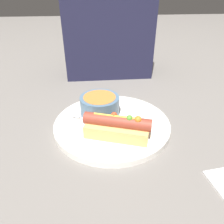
% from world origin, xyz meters
% --- Properties ---
extents(ground_plane, '(4.00, 4.00, 0.00)m').
position_xyz_m(ground_plane, '(0.00, 0.00, 0.00)').
color(ground_plane, slate).
extents(dinner_plate, '(0.29, 0.29, 0.02)m').
position_xyz_m(dinner_plate, '(0.00, 0.00, 0.01)').
color(dinner_plate, white).
rests_on(dinner_plate, ground_plane).
extents(hot_dog, '(0.15, 0.10, 0.06)m').
position_xyz_m(hot_dog, '(0.01, -0.06, 0.04)').
color(hot_dog, '#DBAD60').
rests_on(hot_dog, dinner_plate).
extents(soup_bowl, '(0.10, 0.10, 0.05)m').
position_xyz_m(soup_bowl, '(-0.03, 0.04, 0.04)').
color(soup_bowl, slate).
rests_on(soup_bowl, dinner_plate).
extents(spoon, '(0.13, 0.11, 0.01)m').
position_xyz_m(spoon, '(-0.07, 0.02, 0.02)').
color(spoon, '#B7B7BC').
rests_on(spoon, dinner_plate).
extents(seated_diner, '(0.31, 0.14, 0.48)m').
position_xyz_m(seated_diner, '(0.02, 0.37, 0.21)').
color(seated_diner, '#1E1E38').
rests_on(seated_diner, ground_plane).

